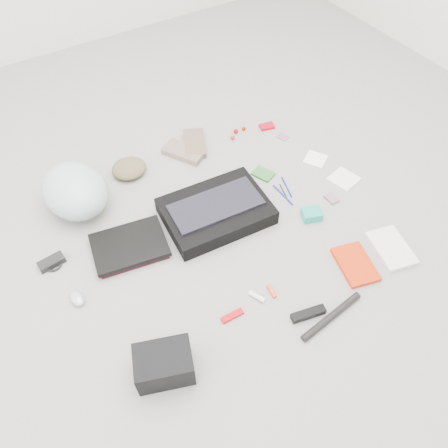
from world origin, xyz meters
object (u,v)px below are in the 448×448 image
accordion_wallet (312,214)px  book_red (355,264)px  bike_helmet (75,191)px  messenger_bag (216,211)px  laptop (129,245)px  camera_bag (164,364)px

accordion_wallet → book_red: bearing=-71.7°
book_red → bike_helmet: bearing=147.7°
messenger_bag → accordion_wallet: size_ratio=5.45×
messenger_bag → book_red: (0.37, -0.57, -0.03)m
laptop → book_red: bearing=-26.6°
book_red → camera_bag: bearing=-166.2°
accordion_wallet → bike_helmet: bearing=165.0°
bike_helmet → book_red: (0.91, -0.98, -0.10)m
laptop → accordion_wallet: (0.82, -0.29, -0.01)m
messenger_bag → camera_bag: size_ratio=2.35×
bike_helmet → camera_bag: bike_helmet is taller
camera_bag → accordion_wallet: camera_bag is taller
laptop → camera_bag: bearing=-91.0°
accordion_wallet → messenger_bag: bearing=168.2°
laptop → book_red: (0.81, -0.61, -0.02)m
camera_bag → accordion_wallet: bearing=37.9°
bike_helmet → book_red: size_ratio=1.72×
messenger_bag → laptop: bearing=179.3°
messenger_bag → laptop: messenger_bag is taller
laptop → accordion_wallet: 0.87m
bike_helmet → accordion_wallet: (0.92, -0.66, -0.09)m
messenger_bag → book_red: bearing=-51.9°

